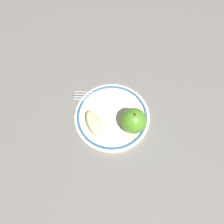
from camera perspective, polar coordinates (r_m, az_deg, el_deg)
ground_plane at (r=0.60m, az=-1.93°, el=-1.60°), size 2.00×2.00×0.00m
plate at (r=0.59m, az=0.00°, el=-1.15°), size 0.20×0.20×0.01m
apple_red_whole at (r=0.55m, az=5.73°, el=-2.19°), size 0.06×0.06×0.07m
apple_slice_front at (r=0.57m, az=-4.76°, el=-2.94°), size 0.08×0.08×0.02m
fork at (r=0.61m, az=-1.45°, el=3.94°), size 0.17×0.07×0.00m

